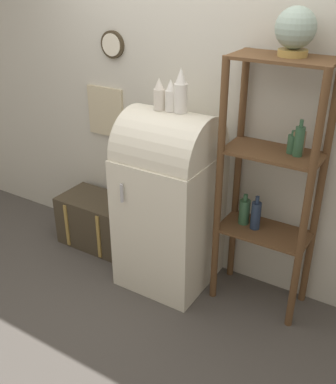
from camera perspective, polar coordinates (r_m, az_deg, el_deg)
ground_plane at (r=3.62m, az=-1.70°, el=-12.33°), size 12.00×12.00×0.00m
wall_back at (r=3.43m, az=3.30°, el=10.99°), size 7.00×0.09×2.70m
refrigerator at (r=3.37m, az=0.21°, el=-0.66°), size 0.65×0.69×1.39m
suitcase_trunk at (r=4.10m, az=-8.91°, el=-3.63°), size 0.66×0.42×0.45m
shelf_unit at (r=3.08m, az=12.91°, el=1.90°), size 0.65×0.37×1.81m
globe at (r=2.83m, az=15.87°, el=19.19°), size 0.24×0.24×0.28m
vase_left at (r=3.12m, az=-1.13°, el=12.22°), size 0.08×0.08×0.22m
vase_center at (r=3.09m, az=0.34°, el=12.05°), size 0.07×0.07×0.22m
vase_right at (r=3.05m, az=1.63°, el=12.58°), size 0.09×0.09×0.30m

